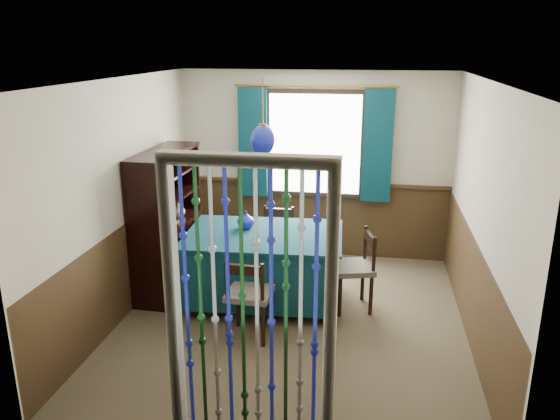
% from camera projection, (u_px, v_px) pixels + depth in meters
% --- Properties ---
extents(floor, '(4.00, 4.00, 0.00)m').
position_uv_depth(floor, '(292.00, 320.00, 5.80)').
color(floor, brown).
rests_on(floor, ground).
extents(ceiling, '(4.00, 4.00, 0.00)m').
position_uv_depth(ceiling, '(294.00, 80.00, 5.07)').
color(ceiling, silver).
rests_on(ceiling, ground).
extents(wall_back, '(3.60, 0.00, 3.60)m').
position_uv_depth(wall_back, '(315.00, 166.00, 7.32)').
color(wall_back, beige).
rests_on(wall_back, ground).
extents(wall_front, '(3.60, 0.00, 3.60)m').
position_uv_depth(wall_front, '(247.00, 296.00, 3.55)').
color(wall_front, beige).
rests_on(wall_front, ground).
extents(wall_left, '(0.00, 4.00, 4.00)m').
position_uv_depth(wall_left, '(123.00, 200.00, 5.73)').
color(wall_left, beige).
rests_on(wall_left, ground).
extents(wall_right, '(0.00, 4.00, 4.00)m').
position_uv_depth(wall_right, '(481.00, 218.00, 5.14)').
color(wall_right, beige).
rests_on(wall_right, ground).
extents(wainscot_back, '(3.60, 0.00, 3.60)m').
position_uv_depth(wainscot_back, '(314.00, 219.00, 7.53)').
color(wainscot_back, '#3C2916').
rests_on(wainscot_back, ground).
extents(wainscot_front, '(3.60, 0.00, 3.60)m').
position_uv_depth(wainscot_front, '(250.00, 393.00, 3.79)').
color(wainscot_front, '#3C2916').
rests_on(wainscot_front, ground).
extents(wainscot_left, '(0.00, 4.00, 4.00)m').
position_uv_depth(wainscot_left, '(131.00, 266.00, 5.95)').
color(wainscot_left, '#3C2916').
rests_on(wainscot_left, ground).
extents(wainscot_right, '(0.00, 4.00, 4.00)m').
position_uv_depth(wainscot_right, '(471.00, 290.00, 5.37)').
color(wainscot_right, '#3C2916').
rests_on(wainscot_right, ground).
extents(window, '(1.32, 0.12, 1.42)m').
position_uv_depth(window, '(315.00, 144.00, 7.19)').
color(window, black).
rests_on(window, wall_back).
extents(doorway, '(1.16, 0.12, 2.18)m').
position_uv_depth(doorway, '(250.00, 319.00, 3.67)').
color(doorway, silver).
rests_on(doorway, ground).
extents(dining_table, '(1.77, 1.28, 0.82)m').
position_uv_depth(dining_table, '(264.00, 263.00, 6.09)').
color(dining_table, '#0C3440').
rests_on(dining_table, floor).
extents(chair_near, '(0.45, 0.43, 0.87)m').
position_uv_depth(chair_near, '(249.00, 295.00, 5.34)').
color(chair_near, black).
rests_on(chair_near, floor).
extents(chair_far, '(0.43, 0.41, 0.87)m').
position_uv_depth(chair_far, '(277.00, 241.00, 6.80)').
color(chair_far, black).
rests_on(chair_far, floor).
extents(chair_left, '(0.50, 0.52, 0.89)m').
position_uv_depth(chair_left, '(182.00, 257.00, 6.26)').
color(chair_left, black).
rests_on(chair_left, floor).
extents(chair_right, '(0.53, 0.54, 0.89)m').
position_uv_depth(chair_right, '(355.00, 268.00, 5.95)').
color(chair_right, black).
rests_on(chair_right, floor).
extents(sideboard, '(0.47, 1.29, 1.67)m').
position_uv_depth(sideboard, '(169.00, 242.00, 6.43)').
color(sideboard, black).
rests_on(sideboard, floor).
extents(pendant_lamp, '(0.26, 0.26, 0.80)m').
position_uv_depth(pendant_lamp, '(263.00, 140.00, 5.68)').
color(pendant_lamp, olive).
rests_on(pendant_lamp, ceiling).
extents(vase_table, '(0.23, 0.23, 0.19)m').
position_uv_depth(vase_table, '(246.00, 220.00, 6.13)').
color(vase_table, '#162197').
rests_on(vase_table, dining_table).
extents(bowl_shelf, '(0.26, 0.26, 0.05)m').
position_uv_depth(bowl_shelf, '(162.00, 200.00, 6.00)').
color(bowl_shelf, beige).
rests_on(bowl_shelf, sideboard).
extents(vase_sideboard, '(0.23, 0.23, 0.19)m').
position_uv_depth(vase_sideboard, '(178.00, 209.00, 6.51)').
color(vase_sideboard, beige).
rests_on(vase_sideboard, sideboard).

